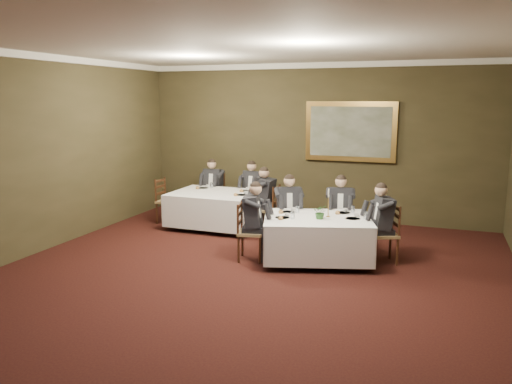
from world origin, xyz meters
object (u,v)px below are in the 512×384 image
Objects in this scene: table_main at (317,235)px; painting at (350,132)px; chair_sec_backright at (254,207)px; chair_main_endright at (384,246)px; centerpiece at (320,211)px; diner_sec_endright at (268,208)px; candlestick at (328,206)px; chair_sec_endright at (268,219)px; chair_sec_endleft at (168,210)px; diner_main_backleft at (288,219)px; chair_sec_backleft at (214,204)px; chair_main_backright at (339,231)px; chair_main_backleft at (288,230)px; diner_main_endleft at (251,231)px; diner_main_backright at (340,219)px; diner_sec_backright at (254,198)px; table_second at (216,207)px; diner_main_endright at (384,233)px; chair_main_endleft at (250,244)px; diner_sec_backleft at (214,195)px.

painting is (0.00, 3.00, 1.56)m from table_main.
chair_sec_backright is at bearing 130.12° from table_main.
chair_main_endright is 1.25m from centerpiece.
diner_sec_endright is 2.10m from candlestick.
chair_sec_backright and chair_sec_endright have the same top height.
diner_main_backleft is at bearing 77.93° from chair_sec_endleft.
chair_sec_backleft is 1.93m from chair_sec_endright.
chair_main_backleft is at bearing 6.02° from chair_main_backright.
chair_main_backleft is 0.50× the size of painting.
chair_sec_backleft is (-1.97, 2.75, -0.23)m from diner_main_endleft.
diner_main_backleft is (-0.72, 0.73, 0.06)m from table_main.
chair_main_backleft is 0.74× the size of diner_main_endleft.
diner_main_endleft is (-1.26, -1.33, 0.00)m from diner_main_backright.
diner_sec_backright reaches higher than centerpiece.
chair_main_backright is at bearing 158.89° from diner_sec_backright.
diner_main_backleft reaches higher than chair_main_backleft.
chair_main_endright is 4.94m from chair_sec_endleft.
table_second is 1.39× the size of diner_main_backleft.
diner_main_endright is 4.93m from chair_sec_endleft.
chair_main_backright is at bearing 124.45° from chair_main_endleft.
diner_main_endright reaches higher than chair_sec_endright.
diner_main_backleft is 1.83m from diner_main_endright.
centerpiece reaches higher than chair_sec_endleft.
chair_sec_endleft is (-1.69, -0.95, 0.00)m from chair_sec_backright.
chair_sec_endleft is 4.17m from candlestick.
chair_sec_backleft reaches higher than table_second.
chair_sec_endright is (-2.45, 1.13, 0.00)m from chair_main_endright.
diner_main_endright is 1.35× the size of chair_sec_endright.
diner_main_endleft is 1.00× the size of diner_main_endright.
chair_sec_backleft is at bearing -156.63° from chair_main_endleft.
chair_main_backright is 3.94m from chair_sec_endleft.
diner_sec_backright is (-2.23, 1.40, 0.00)m from diner_main_backright.
chair_main_backleft is at bearing 144.20° from diner_sec_backleft.
diner_main_backleft is 1.35× the size of chair_sec_backright.
diner_sec_backleft is at bearing -34.24° from chair_main_backright.
diner_main_endright is at bearing 153.18° from diner_sec_backleft.
diner_main_endleft is 3.37m from diner_sec_backleft.
chair_main_backright is at bearing -90.00° from diner_main_backright.
diner_sec_endright is at bearing 149.95° from chair_sec_backleft.
table_second is 1.87× the size of chair_sec_endright.
chair_sec_endleft is at bearing 39.84° from diner_sec_backright.
centerpiece is (3.80, -1.56, 0.61)m from chair_sec_endleft.
chair_main_endleft is at bearing 57.62° from chair_sec_endleft.
chair_sec_endright is (1.67, -0.95, -0.23)m from diner_sec_backleft.
table_second is 1.87× the size of chair_main_backleft.
diner_sec_backleft is at bearing -156.51° from chair_main_endleft.
chair_main_endright is at bearing 141.62° from diner_main_backleft.
diner_sec_backright is at bearing -77.77° from chair_main_backleft.
painting reaches higher than diner_main_backright.
chair_sec_backleft is at bearing 10.47° from chair_sec_backright.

